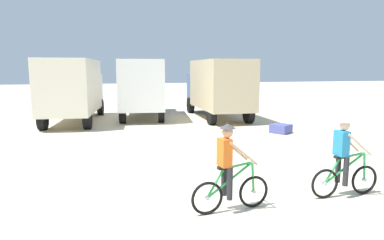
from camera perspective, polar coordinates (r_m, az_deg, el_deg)
ground_plane at (r=8.24m, az=4.14°, el=-11.94°), size 120.00×120.00×0.00m
box_truck_cream_rv at (r=19.38m, az=-19.09°, el=5.11°), size 3.02×6.95×3.35m
box_truck_white_box at (r=20.60m, az=-8.24°, el=5.67°), size 3.11×6.97×3.35m
box_truck_tan_camper at (r=20.04m, az=4.32°, el=5.66°), size 2.48×6.79×3.35m
cyclist_orange_shirt at (r=6.99m, az=6.13°, el=-8.43°), size 1.72×0.52×1.82m
cyclist_cowboy_hat at (r=8.46m, az=23.94°, el=-6.13°), size 1.73×0.52×1.82m
supply_crate at (r=15.95m, az=14.51°, el=-1.39°), size 1.03×1.05×0.40m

